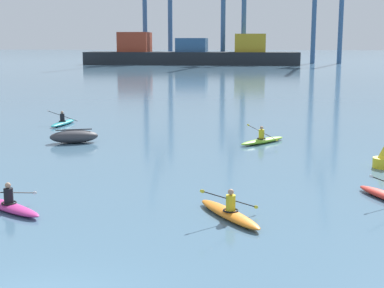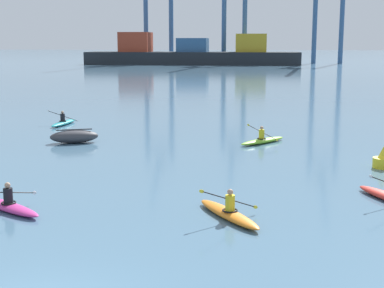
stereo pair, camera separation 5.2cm
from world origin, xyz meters
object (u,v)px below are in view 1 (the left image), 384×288
object	(u,v)px
container_barge	(191,54)
kayak_teal	(63,122)
kayak_magenta	(8,205)
capsized_dinghy	(74,137)
kayak_lime	(262,140)
channel_buoy	(383,160)
kayak_orange	(229,213)
gantry_crane_west_mid	(234,2)

from	to	relation	value
container_barge	kayak_teal	size ratio (longest dim) A/B	15.28
kayak_magenta	container_barge	bearing A→B (deg)	93.89
capsized_dinghy	kayak_magenta	xyz separation A→B (m)	(1.85, -12.30, -0.18)
capsized_dinghy	kayak_lime	size ratio (longest dim) A/B	0.95
channel_buoy	kayak_teal	xyz separation A→B (m)	(-18.34, 10.83, -0.19)
container_barge	kayak_magenta	distance (m)	122.92
capsized_dinghy	kayak_orange	world-z (taller)	kayak_orange
kayak_lime	kayak_magenta	distance (m)	15.78
channel_buoy	kayak_magenta	world-z (taller)	channel_buoy
container_barge	kayak_magenta	bearing A→B (deg)	-86.11
channel_buoy	kayak_lime	distance (m)	7.56
channel_buoy	container_barge	bearing A→B (deg)	100.82
gantry_crane_west_mid	channel_buoy	distance (m)	121.88
kayak_teal	channel_buoy	bearing A→B (deg)	-30.56
gantry_crane_west_mid	kayak_teal	xyz separation A→B (m)	(-6.53, -109.52, -15.40)
kayak_lime	gantry_crane_west_mid	bearing A→B (deg)	93.29
container_barge	kayak_orange	world-z (taller)	container_barge
kayak_teal	container_barge	bearing A→B (deg)	91.98
channel_buoy	kayak_orange	bearing A→B (deg)	-128.98
container_barge	channel_buoy	distance (m)	116.83
container_barge	gantry_crane_west_mid	xyz separation A→B (m)	(10.12, 5.62, 12.98)
capsized_dinghy	channel_buoy	size ratio (longest dim) A/B	2.82
gantry_crane_west_mid	channel_buoy	xyz separation A→B (m)	(11.81, -120.35, -15.22)
kayak_teal	kayak_orange	bearing A→B (deg)	-57.31
container_barge	kayak_lime	distance (m)	110.55
kayak_magenta	kayak_teal	size ratio (longest dim) A/B	0.92
capsized_dinghy	kayak_teal	distance (m)	7.05
gantry_crane_west_mid	capsized_dinghy	xyz separation A→B (m)	(-3.63, -115.94, -15.22)
capsized_dinghy	kayak_orange	distance (m)	15.26
capsized_dinghy	kayak_magenta	size ratio (longest dim) A/B	0.89
kayak_teal	kayak_lime	bearing A→B (deg)	-22.16
container_barge	channel_buoy	size ratio (longest dim) A/B	52.60
capsized_dinghy	channel_buoy	distance (m)	16.06
kayak_lime	kayak_teal	world-z (taller)	kayak_teal
gantry_crane_west_mid	kayak_lime	size ratio (longest dim) A/B	10.16
kayak_lime	capsized_dinghy	bearing A→B (deg)	-174.05
capsized_dinghy	channel_buoy	xyz separation A→B (m)	(15.44, -4.41, 0.01)
container_barge	kayak_magenta	world-z (taller)	container_barge
container_barge	kayak_teal	distance (m)	103.99
capsized_dinghy	gantry_crane_west_mid	bearing A→B (deg)	88.21
kayak_lime	kayak_teal	xyz separation A→B (m)	(-13.14, 5.35, 0.00)
gantry_crane_west_mid	kayak_lime	distance (m)	116.08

